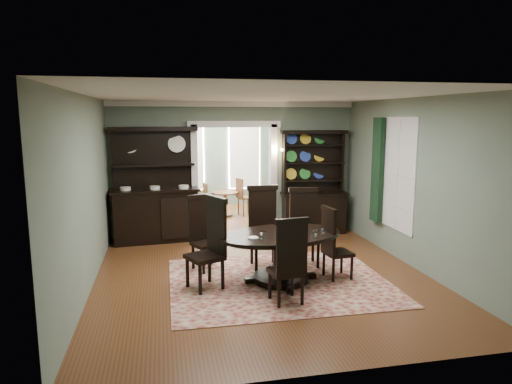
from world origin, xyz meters
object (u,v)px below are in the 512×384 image
welsh_dresser (313,196)px  parlor_table (225,200)px  dining_table (281,248)px  sideboard (155,202)px

welsh_dresser → parlor_table: (-1.77, 2.11, -0.42)m
welsh_dresser → dining_table: bearing=-113.1°
dining_table → welsh_dresser: welsh_dresser is taller
dining_table → parlor_table: 5.11m
dining_table → sideboard: bearing=113.6°
dining_table → parlor_table: dining_table is taller
dining_table → sideboard: 3.60m
sideboard → welsh_dresser: 3.57m
dining_table → welsh_dresser: bearing=51.9°
parlor_table → sideboard: bearing=-130.2°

